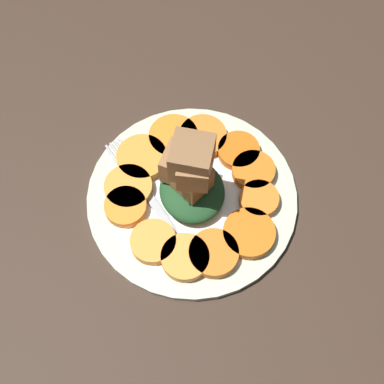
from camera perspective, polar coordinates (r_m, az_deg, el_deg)
The scene contains 16 objects.
table_slab at distance 70.92cm, azimuth 0.00°, elevation -1.10°, with size 120.00×120.00×2.00cm, color #38281E.
plate at distance 69.54cm, azimuth 0.00°, elevation -0.57°, with size 27.26×27.26×1.05cm.
carrot_slice_0 at distance 65.11cm, azimuth -0.74°, elevation -7.00°, with size 5.93×5.93×1.32cm, color #F99539.
carrot_slice_1 at distance 65.34cm, azimuth 2.32°, elevation -6.54°, with size 6.11×6.11×1.32cm, color orange.
carrot_slice_2 at distance 66.57cm, azimuth 6.09°, elevation -4.41°, with size 6.52×6.52×1.32cm, color orange.
carrot_slice_3 at distance 68.58cm, azimuth 7.15°, elevation -0.78°, with size 5.06×5.06×1.32cm, color orange.
carrot_slice_4 at distance 70.36cm, azimuth 6.57°, elevation 2.24°, with size 5.65×5.65×1.32cm, color orange.
carrot_slice_5 at distance 71.66cm, azimuth 4.99°, elevation 4.39°, with size 5.57×5.57×1.32cm, color #D66014.
carrot_slice_6 at distance 72.56cm, azimuth 1.17°, elevation 5.92°, with size 6.44×6.44×1.32cm, color orange.
carrot_slice_7 at distance 72.55cm, azimuth -1.98°, elevation 5.87°, with size 6.65×6.65×1.32cm, color orange.
carrot_slice_8 at distance 71.15cm, azimuth -5.36°, elevation 3.63°, with size 6.69×6.69×1.32cm, color orange.
carrot_slice_9 at distance 69.28cm, azimuth -6.80°, elevation 0.50°, with size 6.20×6.20×1.32cm, color orange.
carrot_slice_10 at distance 68.00cm, azimuth -7.05°, elevation -1.81°, with size 5.39×5.39×1.32cm, color orange.
carrot_slice_11 at distance 65.97cm, azimuth -4.16°, elevation -5.32°, with size 5.71×5.71×1.32cm, color orange.
center_pile at distance 64.84cm, azimuth -0.20°, elevation 1.57°, with size 9.65×8.27×12.11cm.
fork at distance 69.45cm, azimuth -5.11°, elevation 0.28°, with size 17.37×7.73×0.40cm.
Camera 1 is at (29.15, -6.67, 65.31)cm, focal length 50.00 mm.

